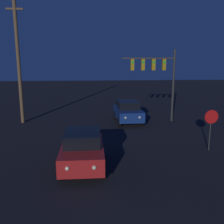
% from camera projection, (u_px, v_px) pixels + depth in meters
% --- Properties ---
extents(car_near, '(2.03, 3.93, 1.77)m').
position_uv_depth(car_near, '(83.00, 149.00, 11.96)').
color(car_near, '#B21E1E').
rests_on(car_near, ground_plane).
extents(car_far, '(2.14, 3.98, 1.77)m').
position_uv_depth(car_far, '(128.00, 111.00, 20.72)').
color(car_far, navy).
rests_on(car_far, ground_plane).
extents(traffic_signal_mast, '(4.43, 0.30, 5.97)m').
position_uv_depth(traffic_signal_mast, '(157.00, 72.00, 20.39)').
color(traffic_signal_mast, '#2D2D2D').
rests_on(traffic_signal_mast, ground_plane).
extents(stop_sign, '(0.78, 0.07, 2.38)m').
position_uv_depth(stop_sign, '(211.00, 122.00, 14.06)').
color(stop_sign, '#2D2D2D').
rests_on(stop_sign, ground_plane).
extents(utility_pole, '(1.29, 0.28, 9.92)m').
position_uv_depth(utility_pole, '(18.00, 60.00, 19.78)').
color(utility_pole, brown).
rests_on(utility_pole, ground_plane).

